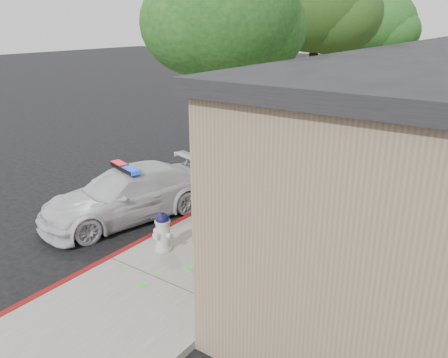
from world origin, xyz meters
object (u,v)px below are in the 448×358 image
police_car (127,194)px  street_tree_near (224,20)px  street_tree_far (377,27)px  street_tree_mid (318,8)px  fire_hydrant (163,231)px

police_car → street_tree_near: bearing=49.9°
street_tree_far → street_tree_near: bearing=-90.0°
street_tree_mid → street_tree_far: 6.11m
police_car → street_tree_far: street_tree_far is taller
police_car → fire_hydrant: 2.34m
street_tree_near → police_car: bearing=-146.0°
fire_hydrant → street_tree_far: street_tree_far is taller
police_car → street_tree_near: size_ratio=0.76×
fire_hydrant → street_tree_far: (-0.04, 13.45, 4.05)m
fire_hydrant → street_tree_mid: street_tree_mid is taller
street_tree_near → street_tree_far: bearing=90.0°
fire_hydrant → police_car: bearing=158.2°
police_car → fire_hydrant: police_car is taller
police_car → street_tree_near: 4.94m
police_car → fire_hydrant: bearing=-8.4°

